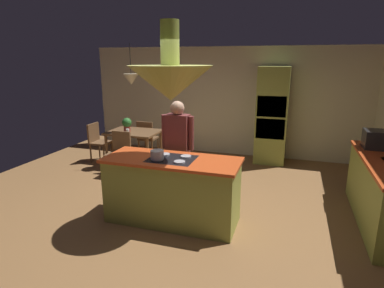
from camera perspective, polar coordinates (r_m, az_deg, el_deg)
name	(u,v)px	position (r m, az deg, el deg)	size (l,w,h in m)	color
ground	(178,214)	(4.94, -2.58, -12.34)	(8.16, 8.16, 0.00)	olive
wall_back	(227,102)	(7.78, 6.21, 7.52)	(6.80, 0.10, 2.55)	beige
kitchen_island	(172,190)	(4.57, -3.52, -8.17)	(1.89, 0.77, 0.95)	#939E42
oven_tower	(272,116)	(7.27, 14.05, 4.92)	(0.66, 0.62, 2.11)	#939E42
dining_table	(134,136)	(7.02, -10.31, 1.41)	(1.08, 0.81, 0.76)	brown
person_at_island	(178,145)	(5.05, -2.56, -0.25)	(0.53, 0.22, 1.64)	tan
range_hood	(170,81)	(4.22, -3.86, 11.14)	(1.10, 1.10, 1.00)	#939E42
pendant_light_over_table	(131,79)	(6.85, -10.79, 11.29)	(0.32, 0.32, 0.82)	beige
chair_facing_island	(119,150)	(6.53, -12.81, -1.10)	(0.40, 0.40, 0.87)	brown
chair_by_back_wall	(147,136)	(7.60, -8.06, 1.37)	(0.40, 0.40, 0.87)	brown
chair_at_corner	(98,140)	(7.52, -16.46, 0.76)	(0.40, 0.40, 0.87)	brown
potted_plant_on_table	(127,124)	(6.94, -11.53, 3.52)	(0.20, 0.20, 0.30)	#99382D
cup_on_table	(128,131)	(6.83, -11.41, 2.28)	(0.07, 0.07, 0.09)	white
microwave_on_counter	(380,140)	(5.65, 30.54, 0.67)	(0.46, 0.36, 0.28)	#232326
cooking_pot_on_cooktop	(157,155)	(4.33, -6.23, -1.91)	(0.18, 0.18, 0.12)	#B2B2B7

